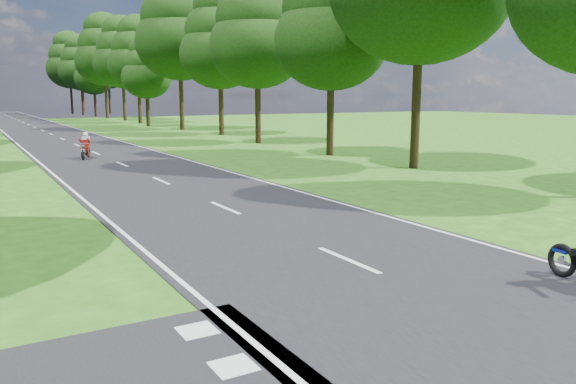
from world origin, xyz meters
TOP-DOWN VIEW (x-y plane):
  - ground at (0.00, 0.00)m, footprint 160.00×160.00m
  - main_road at (0.00, 50.00)m, footprint 7.00×140.00m
  - road_markings at (-0.14, 48.13)m, footprint 7.40×140.00m
  - treeline at (1.43, 60.06)m, footprint 40.00×115.35m
  - rider_far_red at (-1.02, 23.31)m, footprint 1.09×1.72m

SIDE VIEW (x-z plane):
  - ground at x=0.00m, z-range 0.00..0.00m
  - main_road at x=0.00m, z-range 0.00..0.02m
  - road_markings at x=-0.14m, z-range 0.02..0.03m
  - rider_far_red at x=-1.02m, z-range 0.02..1.38m
  - treeline at x=1.43m, z-range 0.86..15.65m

